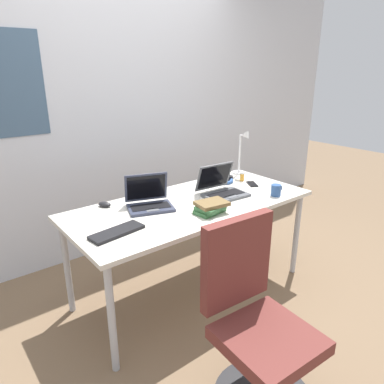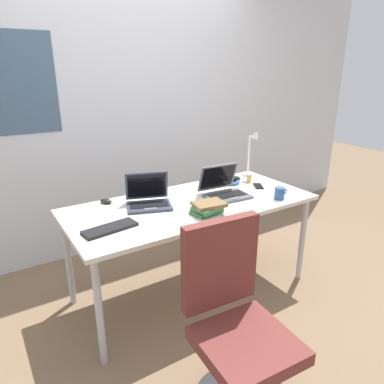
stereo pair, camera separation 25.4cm
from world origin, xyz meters
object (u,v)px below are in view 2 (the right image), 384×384
at_px(laptop_back_right, 225,190).
at_px(laptop_back_left, 149,200).
at_px(office_chair, 237,337).
at_px(headphones, 229,181).
at_px(pill_bottle, 249,178).
at_px(external_keyboard, 110,228).
at_px(cell_phone, 258,186).
at_px(coffee_mug, 280,193).
at_px(desk_lamp, 251,155).
at_px(computer_mouse, 106,201).
at_px(book_stack, 208,208).

distance_m(laptop_back_right, laptop_back_left, 0.59).
bearing_deg(office_chair, headphones, 53.84).
relative_size(pill_bottle, office_chair, 0.08).
xyz_separation_m(external_keyboard, pill_bottle, (1.32, 0.26, 0.03)).
relative_size(cell_phone, office_chair, 0.14).
distance_m(external_keyboard, coffee_mug, 1.27).
bearing_deg(laptop_back_right, laptop_back_left, 167.46).
distance_m(desk_lamp, coffee_mug, 0.62).
bearing_deg(desk_lamp, cell_phone, -119.13).
bearing_deg(desk_lamp, computer_mouse, 178.18).
distance_m(pill_bottle, office_chair, 1.52).
relative_size(external_keyboard, pill_bottle, 4.18).
height_order(external_keyboard, pill_bottle, pill_bottle).
bearing_deg(book_stack, external_keyboard, 170.52).
height_order(computer_mouse, cell_phone, computer_mouse).
bearing_deg(book_stack, cell_phone, 19.45).
bearing_deg(office_chair, cell_phone, 43.97).
xyz_separation_m(headphones, pill_bottle, (0.15, -0.08, 0.03)).
xyz_separation_m(desk_lamp, book_stack, (-0.82, -0.51, -0.16)).
height_order(headphones, pill_bottle, pill_bottle).
bearing_deg(headphones, office_chair, -126.16).
bearing_deg(computer_mouse, cell_phone, -46.34).
bearing_deg(coffee_mug, desk_lamp, 69.56).
distance_m(laptop_back_right, computer_mouse, 0.88).
height_order(laptop_back_left, external_keyboard, laptop_back_left).
distance_m(headphones, coffee_mug, 0.51).
bearing_deg(book_stack, pill_bottle, 28.10).
xyz_separation_m(desk_lamp, coffee_mug, (-0.21, -0.56, -0.15)).
bearing_deg(office_chair, laptop_back_left, 87.70).
xyz_separation_m(cell_phone, headphones, (-0.14, 0.20, 0.01)).
bearing_deg(laptop_back_right, computer_mouse, 157.57).
relative_size(desk_lamp, pill_bottle, 5.07).
distance_m(desk_lamp, book_stack, 0.98).
xyz_separation_m(cell_phone, coffee_mug, (-0.06, -0.30, 0.04)).
relative_size(headphones, pill_bottle, 2.71).
bearing_deg(headphones, pill_bottle, -27.21).
relative_size(cell_phone, pill_bottle, 1.72).
bearing_deg(office_chair, pill_bottle, 47.27).
distance_m(computer_mouse, book_stack, 0.75).
relative_size(desk_lamp, laptop_back_left, 1.08).
xyz_separation_m(computer_mouse, pill_bottle, (1.19, -0.18, 0.02)).
bearing_deg(pill_bottle, laptop_back_left, -178.49).
relative_size(laptop_back_left, computer_mouse, 3.86).
relative_size(external_keyboard, headphones, 1.54).
bearing_deg(laptop_back_right, pill_bottle, 22.03).
height_order(desk_lamp, laptop_back_left, desk_lamp).
bearing_deg(computer_mouse, office_chair, -112.82).
height_order(desk_lamp, cell_phone, desk_lamp).
bearing_deg(laptop_back_left, external_keyboard, -147.90).
relative_size(laptop_back_right, laptop_back_left, 0.92).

